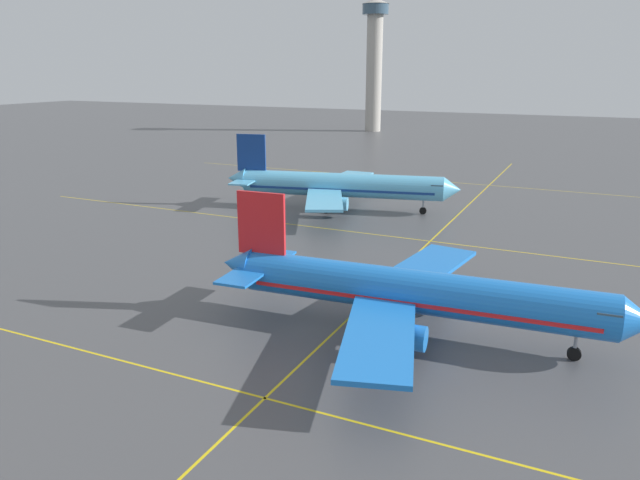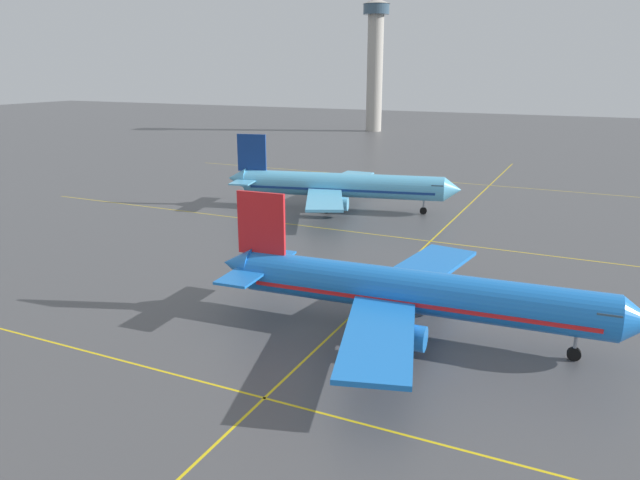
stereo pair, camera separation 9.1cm
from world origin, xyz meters
The scene contains 4 objects.
airliner_second_row centered at (5.63, 51.84, 3.65)m, with size 34.35×29.57×10.68m.
airliner_third_row centered at (-17.10, 89.53, 3.76)m, with size 35.19×29.90×11.02m.
taxiway_markings centered at (0.00, 58.63, 0.00)m, with size 126.11×177.85×0.01m.
control_tower centered at (-53.24, 201.55, 24.17)m, with size 8.82×8.82×42.06m.
Camera 2 is at (18.03, 8.81, 20.66)m, focal length 33.59 mm.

